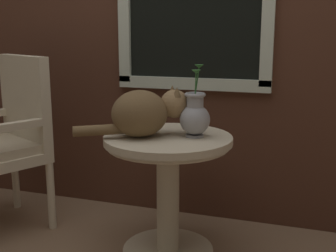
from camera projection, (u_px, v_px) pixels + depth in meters
back_wall at (166, 2)px, 2.58m from camera, size 4.00×0.07×2.60m
wicker_side_table at (168, 173)px, 2.19m from camera, size 0.64×0.64×0.63m
wicker_chair at (5, 136)px, 2.52m from camera, size 0.66×0.66×1.00m
cat at (144, 112)px, 2.11m from camera, size 0.49×0.38×0.24m
pewter_vase_with_ivy at (195, 116)px, 2.11m from camera, size 0.15×0.15×0.35m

